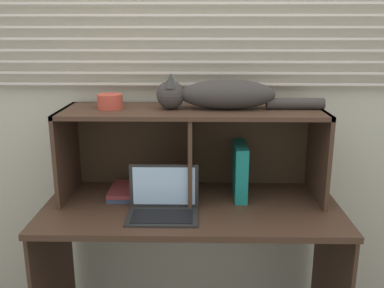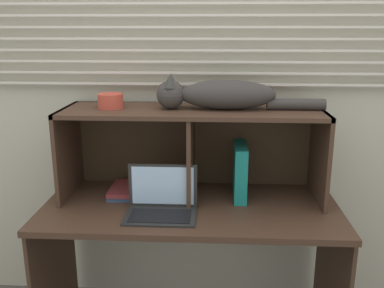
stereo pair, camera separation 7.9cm
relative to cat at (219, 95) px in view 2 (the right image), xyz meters
The scene contains 8 objects.
back_panel_with_blinds 0.28m from the cat, 118.19° to the left, with size 4.40×0.08×2.50m.
desk 0.70m from the cat, 137.18° to the right, with size 1.47×0.67×0.74m.
hutch_shelf_unit 0.25m from the cat, 165.40° to the left, with size 1.31×0.40×0.46m.
cat is the anchor object (origin of this frame).
laptop 0.60m from the cat, 138.54° to the right, with size 0.33×0.22×0.23m.
binder_upright 0.41m from the cat, ahead, with size 0.06×0.25×0.28m, color #167A74.
book_stack 0.70m from the cat, behind, with size 0.18×0.24×0.04m.
small_basket 0.55m from the cat, behind, with size 0.13×0.13×0.07m, color #BF4435.
Camera 2 is at (0.12, -1.81, 1.59)m, focal length 40.14 mm.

